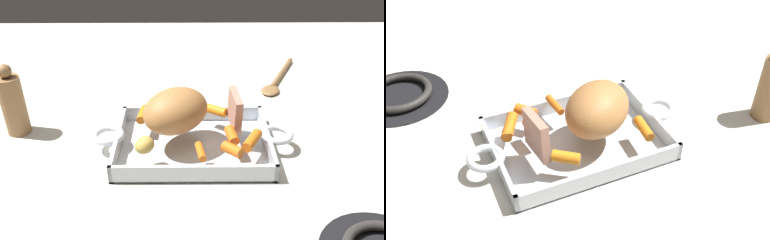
# 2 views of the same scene
# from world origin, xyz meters

# --- Properties ---
(ground_plane) EXTENTS (1.65, 1.65, 0.00)m
(ground_plane) POSITION_xyz_m (0.00, 0.00, 0.00)
(ground_plane) COLOR silver
(roasting_dish) EXTENTS (0.42, 0.22, 0.04)m
(roasting_dish) POSITION_xyz_m (0.00, 0.00, 0.01)
(roasting_dish) COLOR silver
(roasting_dish) RESTS_ON ground_plane
(pork_roast) EXTENTS (0.18, 0.17, 0.09)m
(pork_roast) POSITION_xyz_m (-0.03, 0.01, 0.09)
(pork_roast) COLOR #B3753F
(pork_roast) RESTS_ON roasting_dish
(roast_slice_thick) EXTENTS (0.02, 0.08, 0.08)m
(roast_slice_thick) POSITION_xyz_m (0.09, 0.03, 0.08)
(roast_slice_thick) COLOR tan
(roast_slice_thick) RESTS_ON roasting_dish
(baby_carrot_southeast) EXTENTS (0.05, 0.06, 0.02)m
(baby_carrot_southeast) POSITION_xyz_m (0.11, -0.05, 0.05)
(baby_carrot_southeast) COLOR orange
(baby_carrot_southeast) RESTS_ON roasting_dish
(baby_carrot_long) EXTENTS (0.03, 0.05, 0.02)m
(baby_carrot_long) POSITION_xyz_m (0.08, -0.03, 0.05)
(baby_carrot_long) COLOR orange
(baby_carrot_long) RESTS_ON roasting_dish
(baby_carrot_northwest) EXTENTS (0.02, 0.05, 0.02)m
(baby_carrot_northwest) POSITION_xyz_m (-0.11, 0.06, 0.05)
(baby_carrot_northwest) COLOR orange
(baby_carrot_northwest) RESTS_ON roasting_dish
(baby_carrot_northeast) EXTENTS (0.05, 0.04, 0.02)m
(baby_carrot_northeast) POSITION_xyz_m (0.05, 0.07, 0.05)
(baby_carrot_northeast) COLOR orange
(baby_carrot_northeast) RESTS_ON roasting_dish
(baby_carrot_center_right) EXTENTS (0.02, 0.05, 0.02)m
(baby_carrot_center_right) POSITION_xyz_m (0.01, -0.08, 0.05)
(baby_carrot_center_right) COLOR orange
(baby_carrot_center_right) RESTS_ON roasting_dish
(baby_carrot_southwest) EXTENTS (0.05, 0.05, 0.02)m
(baby_carrot_southwest) POSITION_xyz_m (0.07, -0.08, 0.05)
(baby_carrot_southwest) COLOR orange
(baby_carrot_southwest) RESTS_ON roasting_dish
(potato_golden_large) EXTENTS (0.05, 0.05, 0.03)m
(potato_golden_large) POSITION_xyz_m (-0.09, -0.07, 0.06)
(potato_golden_large) COLOR gold
(potato_golden_large) RESTS_ON roasting_dish
(stove_burner_rear) EXTENTS (0.20, 0.20, 0.02)m
(stove_burner_rear) POSITION_xyz_m (0.29, -0.29, 0.01)
(stove_burner_rear) COLOR black
(stove_burner_rear) RESTS_ON ground_plane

